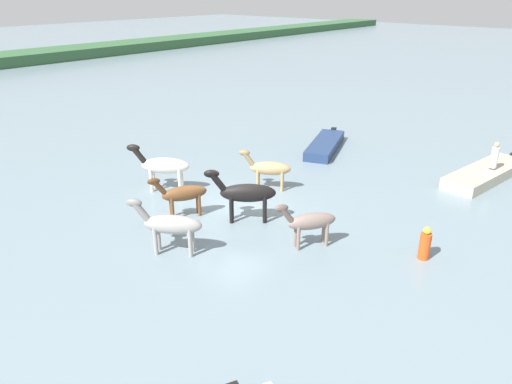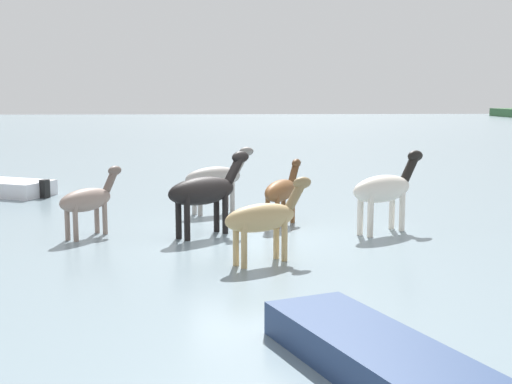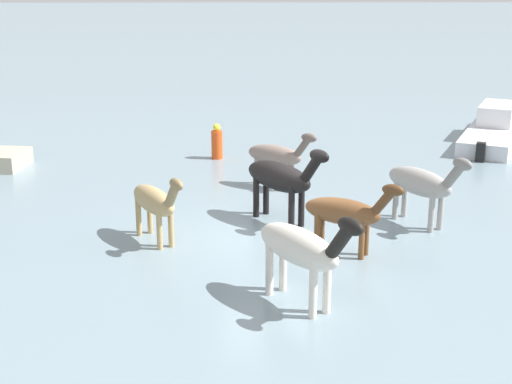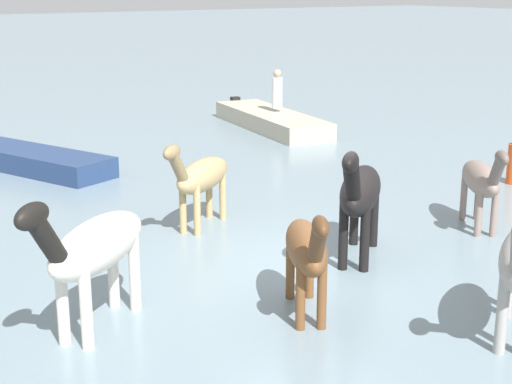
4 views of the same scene
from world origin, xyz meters
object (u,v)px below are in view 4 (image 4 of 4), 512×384
(boat_dinghy_port, at_px, (31,163))
(horse_pinto_flank, at_px, (94,248))
(horse_dun_straggler, at_px, (307,249))
(person_spotter_bow, at_px, (277,90))
(horse_lead, at_px, (201,177))
(horse_mid_herd, at_px, (360,192))
(horse_rear_stallion, at_px, (482,180))
(boat_tender_starboard, at_px, (271,122))

(boat_dinghy_port, bearing_deg, horse_pinto_flank, -34.17)
(boat_dinghy_port, bearing_deg, horse_dun_straggler, -19.02)
(horse_dun_straggler, bearing_deg, person_spotter_bow, 175.25)
(horse_lead, relative_size, horse_mid_herd, 0.92)
(horse_rear_stallion, relative_size, person_spotter_bow, 1.67)
(horse_lead, bearing_deg, person_spotter_bow, -166.07)
(horse_mid_herd, relative_size, horse_rear_stallion, 1.13)
(horse_pinto_flank, height_order, person_spotter_bow, horse_pinto_flank)
(horse_pinto_flank, bearing_deg, person_spotter_bow, -171.03)
(horse_lead, bearing_deg, horse_pinto_flank, 9.60)
(horse_rear_stallion, bearing_deg, boat_tender_starboard, -160.37)
(horse_dun_straggler, distance_m, boat_tender_starboard, 13.86)
(horse_dun_straggler, bearing_deg, horse_lead, -161.47)
(horse_mid_herd, bearing_deg, person_spotter_bow, -160.13)
(horse_rear_stallion, bearing_deg, boat_dinghy_port, -116.15)
(horse_mid_herd, xyz_separation_m, boat_dinghy_port, (9.10, 2.47, -0.96))
(horse_mid_herd, height_order, horse_dun_straggler, horse_mid_herd)
(horse_pinto_flank, xyz_separation_m, boat_tender_starboard, (10.52, -10.00, -0.95))
(horse_dun_straggler, xyz_separation_m, person_spotter_bow, (11.63, -7.68, 0.21))
(horse_lead, bearing_deg, boat_dinghy_port, -112.44)
(horse_mid_herd, xyz_separation_m, horse_rear_stallion, (-0.01, -2.89, -0.20))
(horse_pinto_flank, relative_size, horse_dun_straggler, 1.12)
(horse_rear_stallion, height_order, boat_tender_starboard, horse_rear_stallion)
(horse_pinto_flank, xyz_separation_m, boat_dinghy_port, (9.25, -2.10, -0.96))
(horse_mid_herd, bearing_deg, horse_rear_stallion, 138.20)
(horse_pinto_flank, bearing_deg, boat_tender_starboard, -170.36)
(horse_dun_straggler, xyz_separation_m, boat_tender_starboard, (11.65, -7.47, -0.76))
(horse_pinto_flank, bearing_deg, horse_mid_herd, 145.08)
(horse_rear_stallion, distance_m, person_spotter_bow, 10.72)
(horse_dun_straggler, height_order, person_spotter_bow, person_spotter_bow)
(boat_tender_starboard, bearing_deg, horse_pinto_flank, -34.99)
(boat_dinghy_port, bearing_deg, horse_mid_herd, -6.22)
(horse_mid_herd, height_order, horse_rear_stallion, horse_mid_herd)
(horse_rear_stallion, bearing_deg, horse_lead, -91.30)
(horse_lead, distance_m, horse_dun_straggler, 4.23)
(horse_mid_herd, bearing_deg, horse_pinto_flank, -39.62)
(horse_rear_stallion, xyz_separation_m, boat_tender_starboard, (10.38, -2.54, -0.75))
(person_spotter_bow, bearing_deg, boat_tender_starboard, 84.29)
(horse_lead, distance_m, horse_rear_stallion, 5.09)
(boat_tender_starboard, bearing_deg, horse_dun_straggler, -24.10)
(horse_pinto_flank, relative_size, horse_rear_stallion, 1.18)
(horse_lead, bearing_deg, horse_rear_stallion, 112.14)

